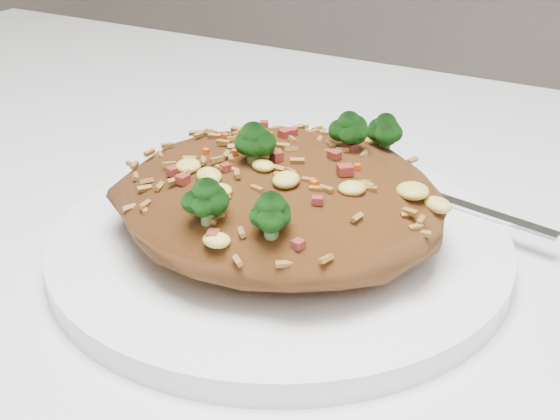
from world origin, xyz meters
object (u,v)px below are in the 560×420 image
object	(u,v)px
dining_table	(272,400)
fork	(444,199)
fried_rice	(280,186)
plate	(280,244)

from	to	relation	value
dining_table	fork	world-z (taller)	fork
fried_rice	dining_table	bearing A→B (deg)	-76.17
plate	fried_rice	distance (m)	0.04
fork	fried_rice	bearing A→B (deg)	-118.05
fork	plate	bearing A→B (deg)	-118.27
fried_rice	plate	bearing A→B (deg)	155.38
fried_rice	fork	bearing A→B (deg)	50.06
plate	fork	world-z (taller)	fork
dining_table	fried_rice	size ratio (longest dim) A/B	6.35
dining_table	plate	size ratio (longest dim) A/B	4.58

